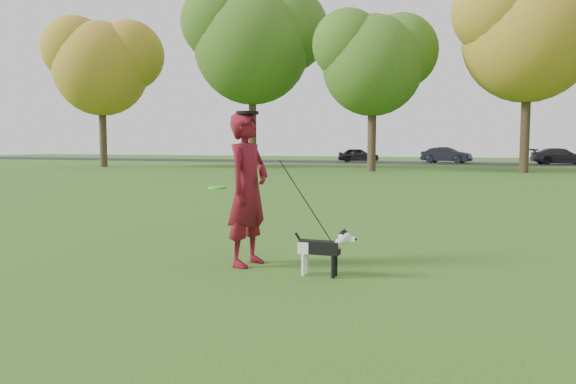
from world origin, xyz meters
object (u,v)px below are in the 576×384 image
at_px(man, 248,189).
at_px(car_right, 560,156).
at_px(dog, 324,247).
at_px(car_left, 359,155).
at_px(car_mid, 446,155).

height_order(man, car_right, man).
xyz_separation_m(dog, car_left, (-8.92, 39.65, 0.24)).
distance_m(car_left, car_right, 15.20).
relative_size(man, car_mid, 0.51).
distance_m(car_left, car_mid, 7.06).
xyz_separation_m(man, dog, (1.09, -0.25, -0.62)).
bearing_deg(man, car_left, 19.80).
bearing_deg(car_left, car_right, -99.08).
relative_size(dog, car_left, 0.22).
height_order(car_mid, car_right, car_mid).
bearing_deg(dog, car_mid, 92.69).
height_order(car_left, car_mid, car_mid).
relative_size(car_left, car_mid, 0.89).
relative_size(man, dog, 2.57).
bearing_deg(car_right, car_left, 76.51).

